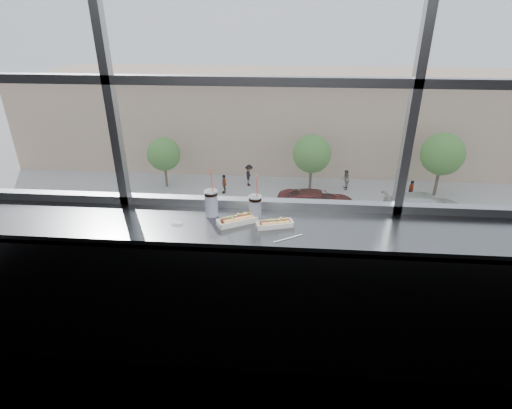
# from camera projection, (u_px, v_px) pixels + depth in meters

# --- Properties ---
(wall_back_lower) EXTENTS (6.00, 0.00, 6.00)m
(wall_back_lower) POSITION_uv_depth(u_px,v_px,m) (258.00, 268.00, 3.19)
(wall_back_lower) COLOR black
(wall_back_lower) RESTS_ON ground
(window_glass) EXTENTS (6.00, 0.00, 6.00)m
(window_glass) POSITION_uv_depth(u_px,v_px,m) (258.00, 30.00, 2.45)
(window_glass) COLOR silver
(window_glass) RESTS_ON ground
(window_mullions) EXTENTS (6.00, 0.08, 2.40)m
(window_mullions) POSITION_uv_depth(u_px,v_px,m) (258.00, 30.00, 2.43)
(window_mullions) COLOR gray
(window_mullions) RESTS_ON ground
(counter) EXTENTS (6.00, 0.55, 0.06)m
(counter) POSITION_uv_depth(u_px,v_px,m) (255.00, 228.00, 2.72)
(counter) COLOR slate
(counter) RESTS_ON ground
(counter_fascia) EXTENTS (6.00, 0.04, 1.04)m
(counter_fascia) POSITION_uv_depth(u_px,v_px,m) (252.00, 313.00, 2.72)
(counter_fascia) COLOR slate
(counter_fascia) RESTS_ON ground
(hotdog_tray_left) EXTENTS (0.29, 0.22, 0.07)m
(hotdog_tray_left) POSITION_uv_depth(u_px,v_px,m) (237.00, 220.00, 2.71)
(hotdog_tray_left) COLOR white
(hotdog_tray_left) RESTS_ON counter
(hotdog_tray_right) EXTENTS (0.26, 0.14, 0.06)m
(hotdog_tray_right) POSITION_uv_depth(u_px,v_px,m) (275.00, 223.00, 2.67)
(hotdog_tray_right) COLOR white
(hotdog_tray_right) RESTS_ON counter
(soda_cup_left) EXTENTS (0.10, 0.10, 0.36)m
(soda_cup_left) POSITION_uv_depth(u_px,v_px,m) (211.00, 202.00, 2.78)
(soda_cup_left) COLOR white
(soda_cup_left) RESTS_ON counter
(soda_cup_right) EXTENTS (0.09, 0.09, 0.34)m
(soda_cup_right) POSITION_uv_depth(u_px,v_px,m) (255.00, 207.00, 2.73)
(soda_cup_right) COLOR white
(soda_cup_right) RESTS_ON counter
(loose_straw) EXTENTS (0.18, 0.12, 0.01)m
(loose_straw) POSITION_uv_depth(u_px,v_px,m) (288.00, 238.00, 2.53)
(loose_straw) COLOR white
(loose_straw) RESTS_ON counter
(wrapper) EXTENTS (0.09, 0.06, 0.02)m
(wrapper) POSITION_uv_depth(u_px,v_px,m) (177.00, 222.00, 2.71)
(wrapper) COLOR silver
(wrapper) RESTS_ON counter
(plaza_ground) EXTENTS (120.00, 120.00, 0.00)m
(plaza_ground) POSITION_uv_depth(u_px,v_px,m) (286.00, 138.00, 47.27)
(plaza_ground) COLOR #A1A1A1
(plaza_ground) RESTS_ON ground
(street_asphalt) EXTENTS (80.00, 10.00, 0.06)m
(street_asphalt) POSITION_uv_depth(u_px,v_px,m) (281.00, 239.00, 26.15)
(street_asphalt) COLOR black
(street_asphalt) RESTS_ON plaza_ground
(far_sidewalk) EXTENTS (80.00, 6.00, 0.04)m
(far_sidewalk) POSITION_uv_depth(u_px,v_px,m) (283.00, 190.00, 33.34)
(far_sidewalk) COLOR #A1A1A1
(far_sidewalk) RESTS_ON plaza_ground
(far_building) EXTENTS (50.00, 14.00, 8.00)m
(far_building) POSITION_uv_depth(u_px,v_px,m) (286.00, 115.00, 40.60)
(far_building) COLOR tan
(far_building) RESTS_ON plaza_ground
(car_near_a) EXTENTS (3.42, 7.09, 2.29)m
(car_near_a) POSITION_uv_depth(u_px,v_px,m) (15.00, 245.00, 23.17)
(car_near_a) COLOR #A2A3C8
(car_near_a) RESTS_ON street_asphalt
(car_near_b) EXTENTS (2.76, 5.87, 1.91)m
(car_near_b) POSITION_uv_depth(u_px,v_px,m) (150.00, 254.00, 22.67)
(car_near_b) COLOR black
(car_near_b) RESTS_ON street_asphalt
(car_far_b) EXTENTS (3.38, 6.84, 2.20)m
(car_far_b) POSITION_uv_depth(u_px,v_px,m) (318.00, 199.00, 29.06)
(car_far_b) COLOR maroon
(car_far_b) RESTS_ON street_asphalt
(car_near_c) EXTENTS (2.96, 6.41, 2.09)m
(car_near_c) POSITION_uv_depth(u_px,v_px,m) (280.00, 259.00, 22.09)
(car_near_c) COLOR #B20100
(car_near_c) RESTS_ON street_asphalt
(car_far_c) EXTENTS (3.55, 7.07, 2.27)m
(car_far_c) POSITION_uv_depth(u_px,v_px,m) (425.00, 202.00, 28.49)
(car_far_c) COLOR silver
(car_far_c) RESTS_ON street_asphalt
(pedestrian_c) EXTENTS (0.67, 0.90, 2.01)m
(pedestrian_c) POSITION_uv_depth(u_px,v_px,m) (346.00, 178.00, 33.06)
(pedestrian_c) COLOR #66605B
(pedestrian_c) RESTS_ON far_sidewalk
(pedestrian_b) EXTENTS (0.74, 0.98, 2.21)m
(pedestrian_b) POSITION_uv_depth(u_px,v_px,m) (249.00, 173.00, 33.80)
(pedestrian_b) COLOR #66605B
(pedestrian_b) RESTS_ON far_sidewalk
(pedestrian_a) EXTENTS (0.64, 0.85, 1.91)m
(pedestrian_a) POSITION_uv_depth(u_px,v_px,m) (224.00, 182.00, 32.44)
(pedestrian_a) COLOR #66605B
(pedestrian_a) RESTS_ON far_sidewalk
(pedestrian_d) EXTENTS (0.64, 0.86, 1.93)m
(pedestrian_d) POSITION_uv_depth(u_px,v_px,m) (411.00, 188.00, 31.24)
(pedestrian_d) COLOR #66605B
(pedestrian_d) RESTS_ON far_sidewalk
(tree_left) EXTENTS (2.75, 2.75, 4.30)m
(tree_left) POSITION_uv_depth(u_px,v_px,m) (164.00, 154.00, 32.81)
(tree_left) COLOR #47382B
(tree_left) RESTS_ON far_sidewalk
(tree_center) EXTENTS (3.08, 3.08, 4.81)m
(tree_center) POSITION_uv_depth(u_px,v_px,m) (312.00, 154.00, 31.78)
(tree_center) COLOR #47382B
(tree_center) RESTS_ON far_sidewalk
(tree_right) EXTENTS (3.32, 3.32, 5.19)m
(tree_right) POSITION_uv_depth(u_px,v_px,m) (443.00, 154.00, 30.93)
(tree_right) COLOR #47382B
(tree_right) RESTS_ON far_sidewalk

